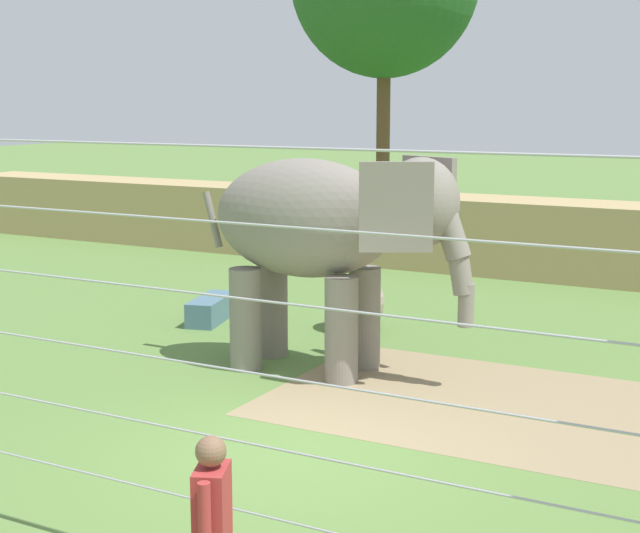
% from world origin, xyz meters
% --- Properties ---
extents(ground_plane, '(120.00, 120.00, 0.00)m').
position_xyz_m(ground_plane, '(0.00, 0.00, 0.00)').
color(ground_plane, '#5B7F3D').
extents(dirt_patch, '(6.85, 4.03, 0.01)m').
position_xyz_m(dirt_patch, '(1.97, 2.64, 0.00)').
color(dirt_patch, '#937F5B').
rests_on(dirt_patch, ground).
extents(embankment_wall, '(36.00, 1.80, 1.72)m').
position_xyz_m(embankment_wall, '(0.00, 12.17, 0.86)').
color(embankment_wall, tan).
rests_on(embankment_wall, ground).
extents(elephant, '(4.32, 1.82, 3.20)m').
position_xyz_m(elephant, '(-1.25, 3.02, 2.12)').
color(elephant, gray).
rests_on(elephant, ground).
extents(enrichment_ball, '(1.00, 1.00, 1.00)m').
position_xyz_m(enrichment_ball, '(-1.98, 5.51, 0.50)').
color(enrichment_ball, gray).
rests_on(enrichment_ball, ground).
extents(cable_fence, '(10.49, 0.19, 3.76)m').
position_xyz_m(cable_fence, '(0.00, -2.92, 1.90)').
color(cable_fence, brown).
rests_on(cable_fence, ground).
extents(feed_trough, '(0.86, 1.48, 0.44)m').
position_xyz_m(feed_trough, '(-4.58, 4.84, 0.22)').
color(feed_trough, slate).
rests_on(feed_trough, ground).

